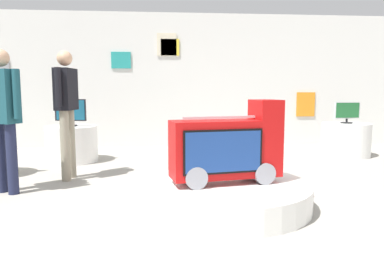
# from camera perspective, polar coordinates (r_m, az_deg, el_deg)

# --- Properties ---
(ground_plane) EXTENTS (30.00, 30.00, 0.00)m
(ground_plane) POSITION_cam_1_polar(r_m,az_deg,el_deg) (3.57, 2.03, -13.01)
(ground_plane) COLOR #9E998E
(back_wall_display) EXTENTS (11.95, 0.13, 2.83)m
(back_wall_display) POSITION_cam_1_polar(r_m,az_deg,el_deg) (8.02, -2.05, 8.30)
(back_wall_display) COLOR silver
(back_wall_display) RESTS_ON ground
(main_display_pedestal) EXTENTS (1.76, 1.76, 0.26)m
(main_display_pedestal) POSITION_cam_1_polar(r_m,az_deg,el_deg) (3.93, 5.13, -9.21)
(main_display_pedestal) COLOR white
(main_display_pedestal) RESTS_ON ground
(novelty_firetruck_tv) EXTENTS (1.18, 0.57, 0.86)m
(novelty_firetruck_tv) POSITION_cam_1_polar(r_m,az_deg,el_deg) (3.83, 5.57, -2.28)
(novelty_firetruck_tv) COLOR gray
(novelty_firetruck_tv) RESTS_ON main_display_pedestal
(display_pedestal_center_rear) EXTENTS (0.86, 0.86, 0.61)m
(display_pedestal_center_rear) POSITION_cam_1_polar(r_m,az_deg,el_deg) (6.63, -18.08, -1.38)
(display_pedestal_center_rear) COLOR white
(display_pedestal_center_rear) RESTS_ON ground
(tv_on_center_rear) EXTENTS (0.54, 0.21, 0.46)m
(tv_on_center_rear) POSITION_cam_1_polar(r_m,az_deg,el_deg) (6.57, -18.26, 3.41)
(tv_on_center_rear) COLOR black
(tv_on_center_rear) RESTS_ON display_pedestal_center_rear
(display_pedestal_right_rear) EXTENTS (0.88, 0.88, 0.61)m
(display_pedestal_right_rear) POSITION_cam_1_polar(r_m,az_deg,el_deg) (7.42, 22.64, -0.72)
(display_pedestal_right_rear) COLOR white
(display_pedestal_right_rear) RESTS_ON ground
(tv_on_right_rear) EXTENTS (0.49, 0.21, 0.39)m
(tv_on_right_rear) POSITION_cam_1_polar(r_m,az_deg,el_deg) (7.37, 22.84, 3.27)
(tv_on_right_rear) COLOR black
(tv_on_right_rear) RESTS_ON display_pedestal_right_rear
(shopper_browsing_near_truck) EXTENTS (0.49, 0.37, 1.68)m
(shopper_browsing_near_truck) POSITION_cam_1_polar(r_m,az_deg,el_deg) (4.81, -27.13, 3.35)
(shopper_browsing_near_truck) COLOR #1E233F
(shopper_browsing_near_truck) RESTS_ON ground
(shopper_browsing_rear) EXTENTS (0.25, 0.56, 1.73)m
(shopper_browsing_rear) POSITION_cam_1_polar(r_m,az_deg,el_deg) (5.24, -18.83, 4.39)
(shopper_browsing_rear) COLOR gray
(shopper_browsing_rear) RESTS_ON ground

